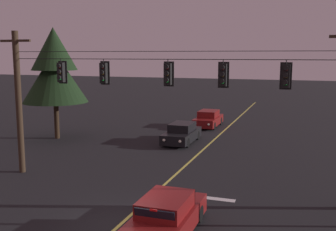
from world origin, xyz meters
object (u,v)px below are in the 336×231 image
(car_oncoming_lead, at_px, (182,133))
(traffic_light_leftmost, at_px, (61,72))
(car_oncoming_trailing, at_px, (208,119))
(tree_verge_near, at_px, (54,69))
(traffic_light_left_inner, at_px, (104,73))
(traffic_light_rightmost, at_px, (286,76))
(traffic_light_right_inner, at_px, (223,75))
(traffic_light_centre, at_px, (168,74))
(car_waiting_near_lane, at_px, (167,216))

(car_oncoming_lead, bearing_deg, traffic_light_leftmost, -108.36)
(car_oncoming_trailing, height_order, tree_verge_near, tree_verge_near)
(traffic_light_left_inner, xyz_separation_m, traffic_light_rightmost, (8.29, 0.00, 0.00))
(traffic_light_right_inner, distance_m, traffic_light_rightmost, 2.58)
(traffic_light_leftmost, bearing_deg, traffic_light_left_inner, 0.00)
(traffic_light_left_inner, xyz_separation_m, traffic_light_centre, (3.22, 0.00, 0.00))
(traffic_light_leftmost, xyz_separation_m, car_waiting_near_lane, (7.09, -4.53, -4.69))
(traffic_light_rightmost, bearing_deg, tree_verge_near, 154.06)
(traffic_light_left_inner, distance_m, tree_verge_near, 11.61)
(traffic_light_right_inner, height_order, traffic_light_rightmost, same)
(traffic_light_right_inner, bearing_deg, tree_verge_near, 150.06)
(traffic_light_right_inner, distance_m, tree_verge_near, 16.20)
(traffic_light_leftmost, bearing_deg, car_waiting_near_lane, -32.62)
(traffic_light_right_inner, height_order, car_waiting_near_lane, traffic_light_right_inner)
(car_oncoming_trailing, bearing_deg, traffic_light_leftmost, -101.90)
(traffic_light_right_inner, bearing_deg, traffic_light_centre, 180.00)
(traffic_light_leftmost, distance_m, car_waiting_near_lane, 9.63)
(traffic_light_rightmost, relative_size, tree_verge_near, 0.15)
(car_oncoming_lead, bearing_deg, traffic_light_left_inner, -95.23)
(traffic_light_leftmost, relative_size, traffic_light_rightmost, 1.00)
(car_waiting_near_lane, height_order, car_oncoming_lead, same)
(car_oncoming_trailing, bearing_deg, car_oncoming_lead, -92.30)
(traffic_light_right_inner, bearing_deg, traffic_light_leftmost, 180.00)
(traffic_light_leftmost, distance_m, traffic_light_left_inner, 2.34)
(traffic_light_left_inner, distance_m, car_waiting_near_lane, 8.06)
(car_waiting_near_lane, xyz_separation_m, car_oncoming_lead, (-3.85, 14.28, -0.00))
(traffic_light_leftmost, height_order, traffic_light_centre, same)
(traffic_light_leftmost, distance_m, traffic_light_right_inner, 8.05)
(traffic_light_leftmost, height_order, car_oncoming_lead, traffic_light_leftmost)
(traffic_light_left_inner, xyz_separation_m, tree_verge_near, (-8.33, 8.09, -0.18))
(tree_verge_near, bearing_deg, traffic_light_right_inner, -29.94)
(tree_verge_near, bearing_deg, car_waiting_near_lane, -43.99)
(traffic_light_centre, xyz_separation_m, traffic_light_rightmost, (5.07, 0.00, 0.00))
(car_oncoming_lead, bearing_deg, car_waiting_near_lane, -74.90)
(traffic_light_rightmost, relative_size, car_oncoming_trailing, 0.28)
(traffic_light_centre, height_order, traffic_light_rightmost, same)
(traffic_light_leftmost, distance_m, traffic_light_rightmost, 10.63)
(car_oncoming_lead, distance_m, car_oncoming_trailing, 6.92)
(traffic_light_centre, height_order, tree_verge_near, tree_verge_near)
(traffic_light_left_inner, bearing_deg, car_oncoming_trailing, 85.99)
(car_waiting_near_lane, distance_m, car_oncoming_trailing, 21.49)
(traffic_light_rightmost, bearing_deg, traffic_light_leftmost, 180.00)
(traffic_light_rightmost, bearing_deg, car_oncoming_trailing, 113.16)
(traffic_light_centre, relative_size, traffic_light_right_inner, 1.00)
(traffic_light_rightmost, bearing_deg, car_waiting_near_lane, -128.04)
(traffic_light_left_inner, bearing_deg, traffic_light_centre, 0.00)
(car_oncoming_lead, distance_m, tree_verge_near, 10.40)
(traffic_light_centre, height_order, car_waiting_near_lane, traffic_light_centre)
(traffic_light_rightmost, xyz_separation_m, tree_verge_near, (-16.62, 8.09, -0.18))
(traffic_light_left_inner, height_order, car_oncoming_lead, traffic_light_left_inner)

